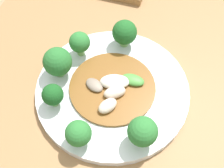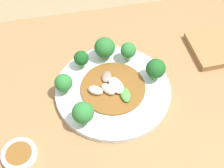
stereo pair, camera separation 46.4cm
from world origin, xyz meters
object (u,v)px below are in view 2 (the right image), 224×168
at_px(broccoli_west, 64,83).
at_px(stirfry_center, 112,88).
at_px(broccoli_north, 103,48).
at_px(broccoli_northwest, 81,58).
at_px(broccoli_northeast, 128,51).
at_px(plate, 112,90).
at_px(broccoli_southwest, 83,113).
at_px(broccoli_east, 156,69).
at_px(sauce_dish, 19,154).

relative_size(broccoli_west, stirfry_center, 0.33).
xyz_separation_m(broccoli_north, broccoli_northwest, (-0.07, -0.02, -0.01)).
bearing_deg(broccoli_northeast, plate, -125.03).
height_order(plate, broccoli_northwest, broccoli_northwest).
bearing_deg(broccoli_northwest, stirfry_center, -55.69).
distance_m(broccoli_north, broccoli_southwest, 0.22).
relative_size(broccoli_northeast, stirfry_center, 0.34).
height_order(broccoli_north, broccoli_east, broccoli_north).
bearing_deg(sauce_dish, broccoli_north, 45.49).
xyz_separation_m(broccoli_north, broccoli_east, (0.12, -0.10, -0.00)).
xyz_separation_m(plate, broccoli_north, (-0.00, 0.12, 0.05)).
xyz_separation_m(broccoli_north, broccoli_west, (-0.12, -0.10, -0.01)).
height_order(broccoli_northwest, stirfry_center, broccoli_northwest).
bearing_deg(broccoli_north, broccoli_west, -142.11).
distance_m(plate, stirfry_center, 0.02).
distance_m(broccoli_west, broccoli_northwest, 0.10).
xyz_separation_m(broccoli_east, broccoli_northwest, (-0.19, 0.08, -0.01)).
distance_m(broccoli_southwest, sauce_dish, 0.18).
bearing_deg(broccoli_east, broccoli_northeast, 124.66).
distance_m(plate, broccoli_northwest, 0.12).
distance_m(plate, broccoli_north, 0.13).
height_order(broccoli_west, broccoli_east, broccoli_east).
distance_m(broccoli_north, broccoli_northwest, 0.07).
height_order(broccoli_north, sauce_dish, broccoli_north).
bearing_deg(sauce_dish, broccoli_east, 22.24).
height_order(broccoli_west, broccoli_northwest, broccoli_west).
bearing_deg(stirfry_center, plate, 59.81).
distance_m(plate, broccoli_west, 0.13).
relative_size(broccoli_north, broccoli_southwest, 1.02).
bearing_deg(broccoli_north, broccoli_northwest, -162.67).
height_order(plate, broccoli_north, broccoli_north).
relative_size(broccoli_northwest, sauce_dish, 0.66).
bearing_deg(broccoli_north, broccoli_southwest, -113.55).
relative_size(broccoli_northeast, broccoli_northwest, 1.10).
xyz_separation_m(plate, broccoli_west, (-0.13, 0.02, 0.04)).
height_order(broccoli_east, broccoli_southwest, broccoli_southwest).
bearing_deg(broccoli_northeast, broccoli_northwest, 179.76).
bearing_deg(broccoli_northwest, broccoli_north, 17.33).
bearing_deg(broccoli_northwest, broccoli_east, -23.27).
height_order(broccoli_northeast, stirfry_center, broccoli_northeast).
relative_size(broccoli_north, broccoli_northwest, 1.28).
relative_size(plate, broccoli_southwest, 4.57).
bearing_deg(broccoli_northeast, broccoli_southwest, -130.66).
xyz_separation_m(broccoli_north, broccoli_southwest, (-0.09, -0.20, 0.00)).
relative_size(broccoli_west, broccoli_southwest, 0.84).
xyz_separation_m(broccoli_east, broccoli_northeast, (-0.06, 0.08, -0.00)).
distance_m(broccoli_north, stirfry_center, 0.12).
bearing_deg(sauce_dish, broccoli_southwest, 18.13).
xyz_separation_m(plate, broccoli_east, (0.12, 0.01, 0.05)).
bearing_deg(plate, broccoli_southwest, -135.90).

